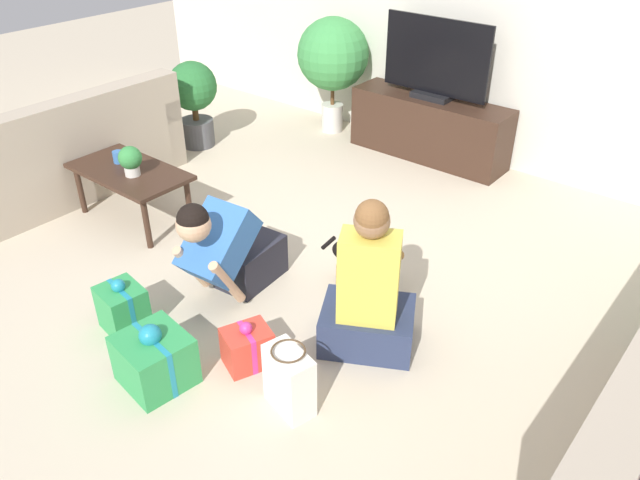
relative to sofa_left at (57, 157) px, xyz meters
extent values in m
plane|color=beige|center=(2.40, 0.18, -0.30)|extent=(16.00, 16.00, 0.00)
cube|color=beige|center=(2.40, 2.81, 1.00)|extent=(8.40, 0.06, 2.60)
cube|color=tan|center=(-0.06, 0.00, -0.09)|extent=(0.88, 2.02, 0.42)
cube|color=tan|center=(0.29, 0.00, 0.33)|extent=(0.20, 2.02, 0.42)
cube|color=tan|center=(-0.06, 0.93, 0.00)|extent=(0.88, 0.16, 0.60)
cube|color=red|center=(0.08, 0.45, 0.28)|extent=(0.18, 0.34, 0.32)
cube|color=#3366AD|center=(0.08, 0.00, 0.28)|extent=(0.18, 0.34, 0.32)
cube|color=#288E6B|center=(0.08, -0.45, 0.28)|extent=(0.18, 0.34, 0.32)
cube|color=#382319|center=(0.88, 0.08, 0.11)|extent=(0.95, 0.51, 0.03)
cylinder|color=#382319|center=(0.46, -0.11, -0.11)|extent=(0.04, 0.04, 0.39)
cylinder|color=#382319|center=(1.29, -0.11, -0.11)|extent=(0.04, 0.04, 0.39)
cylinder|color=#382319|center=(0.46, 0.28, -0.11)|extent=(0.04, 0.04, 0.39)
cylinder|color=#382319|center=(1.29, 0.28, -0.11)|extent=(0.04, 0.04, 0.39)
cube|color=#382319|center=(2.01, 2.53, -0.02)|extent=(1.48, 0.41, 0.56)
cube|color=black|center=(2.01, 2.53, 0.29)|extent=(0.35, 0.20, 0.05)
cube|color=black|center=(2.01, 2.53, 0.64)|extent=(1.01, 0.03, 0.65)
cylinder|color=#4C4C51|center=(0.14, 1.36, -0.17)|extent=(0.32, 0.32, 0.26)
cylinder|color=brown|center=(0.14, 1.36, 0.02)|extent=(0.06, 0.06, 0.14)
sphere|color=#286B33|center=(0.14, 1.36, 0.29)|extent=(0.45, 0.45, 0.45)
cylinder|color=beige|center=(0.92, 2.48, -0.16)|extent=(0.22, 0.22, 0.28)
cylinder|color=brown|center=(0.92, 2.48, 0.08)|extent=(0.04, 0.04, 0.21)
sphere|color=#3D8E47|center=(0.92, 2.48, 0.48)|extent=(0.69, 0.69, 0.69)
cube|color=#23232D|center=(2.14, 0.07, -0.16)|extent=(0.33, 0.46, 0.28)
cube|color=#3366AD|center=(2.16, -0.21, 0.13)|extent=(0.36, 0.51, 0.45)
sphere|color=tan|center=(2.18, -0.39, 0.34)|extent=(0.20, 0.20, 0.20)
sphere|color=black|center=(2.18, -0.39, 0.38)|extent=(0.19, 0.19, 0.19)
cylinder|color=tan|center=(2.03, -0.32, -0.05)|extent=(0.08, 0.27, 0.40)
cylinder|color=tan|center=(2.31, -0.29, -0.05)|extent=(0.08, 0.27, 0.40)
cube|color=#283351|center=(3.10, 0.04, -0.18)|extent=(0.65, 0.60, 0.24)
cube|color=gold|center=(3.13, -0.01, 0.20)|extent=(0.38, 0.33, 0.52)
sphere|color=#8E6647|center=(3.13, 0.00, 0.54)|extent=(0.19, 0.19, 0.19)
sphere|color=brown|center=(3.13, -0.01, 0.58)|extent=(0.17, 0.17, 0.17)
cylinder|color=#8E6647|center=(3.14, 0.23, 0.12)|extent=(0.17, 0.25, 0.06)
cylinder|color=#8E6647|center=(2.92, 0.11, 0.12)|extent=(0.17, 0.25, 0.06)
ellipsoid|color=black|center=(2.71, 0.48, -0.06)|extent=(0.37, 0.27, 0.18)
sphere|color=black|center=(2.90, 0.55, -0.02)|extent=(0.15, 0.15, 0.15)
sphere|color=olive|center=(2.96, 0.58, -0.03)|extent=(0.07, 0.07, 0.07)
cylinder|color=black|center=(2.53, 0.40, -0.02)|extent=(0.10, 0.06, 0.11)
cylinder|color=olive|center=(2.83, 0.47, -0.22)|extent=(0.04, 0.04, 0.15)
cylinder|color=olive|center=(2.79, 0.56, -0.22)|extent=(0.04, 0.04, 0.15)
cylinder|color=olive|center=(2.63, 0.39, -0.22)|extent=(0.04, 0.04, 0.15)
cylinder|color=olive|center=(2.59, 0.48, -0.22)|extent=(0.04, 0.04, 0.15)
cube|color=#2D934C|center=(2.41, -0.92, -0.16)|extent=(0.39, 0.38, 0.29)
cube|color=teal|center=(2.41, -0.92, -0.16)|extent=(0.35, 0.08, 0.29)
sphere|color=teal|center=(2.41, -0.92, 0.01)|extent=(0.12, 0.12, 0.12)
cube|color=#2D934C|center=(1.91, -0.76, -0.16)|extent=(0.29, 0.27, 0.28)
cube|color=teal|center=(1.91, -0.76, -0.16)|extent=(0.26, 0.07, 0.29)
sphere|color=teal|center=(1.91, -0.76, 0.01)|extent=(0.08, 0.08, 0.08)
cube|color=red|center=(2.69, -0.52, -0.19)|extent=(0.29, 0.31, 0.22)
cube|color=#CC3389|center=(2.69, -0.52, -0.19)|extent=(0.20, 0.11, 0.23)
sphere|color=#CC3389|center=(2.69, -0.52, -0.05)|extent=(0.07, 0.07, 0.07)
cube|color=white|center=(3.09, -0.61, -0.12)|extent=(0.30, 0.21, 0.36)
torus|color=#4C3823|center=(3.09, -0.61, 0.08)|extent=(0.21, 0.21, 0.01)
cylinder|color=#386BAD|center=(0.71, 0.12, 0.17)|extent=(0.08, 0.08, 0.09)
torus|color=#386BAD|center=(0.76, 0.12, 0.17)|extent=(0.06, 0.01, 0.06)
cylinder|color=beige|center=(0.98, 0.05, 0.16)|extent=(0.11, 0.11, 0.07)
sphere|color=#337F3D|center=(0.98, 0.05, 0.26)|extent=(0.17, 0.17, 0.17)
camera|label=1|loc=(4.64, -2.28, 2.12)|focal=35.00mm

